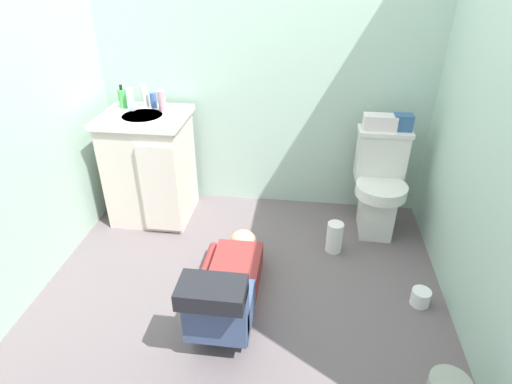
# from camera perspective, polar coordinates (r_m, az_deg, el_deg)

# --- Properties ---
(ground_plane) EXTENTS (2.94, 3.10, 0.04)m
(ground_plane) POSITION_cam_1_polar(r_m,az_deg,el_deg) (2.69, -1.79, -12.74)
(ground_plane) COLOR #675A5E
(wall_back) EXTENTS (2.60, 0.08, 2.40)m
(wall_back) POSITION_cam_1_polar(r_m,az_deg,el_deg) (3.12, 1.10, 18.76)
(wall_back) COLOR #ABC9B7
(wall_back) RESTS_ON ground_plane
(toilet) EXTENTS (0.36, 0.46, 0.75)m
(toilet) POSITION_cam_1_polar(r_m,az_deg,el_deg) (3.10, 16.41, 0.99)
(toilet) COLOR white
(toilet) RESTS_ON ground_plane
(vanity_cabinet) EXTENTS (0.60, 0.53, 0.82)m
(vanity_cabinet) POSITION_cam_1_polar(r_m,az_deg,el_deg) (3.21, -14.15, 3.41)
(vanity_cabinet) COLOR beige
(vanity_cabinet) RESTS_ON ground_plane
(faucet) EXTENTS (0.02, 0.02, 0.10)m
(faucet) POSITION_cam_1_polar(r_m,az_deg,el_deg) (3.17, -14.33, 11.91)
(faucet) COLOR silver
(faucet) RESTS_ON vanity_cabinet
(person_plumber) EXTENTS (0.38, 1.06, 0.52)m
(person_plumber) POSITION_cam_1_polar(r_m,az_deg,el_deg) (2.41, -3.86, -12.70)
(person_plumber) COLOR maroon
(person_plumber) RESTS_ON ground_plane
(tissue_box) EXTENTS (0.22, 0.11, 0.10)m
(tissue_box) POSITION_cam_1_polar(r_m,az_deg,el_deg) (3.00, 16.52, 9.12)
(tissue_box) COLOR silver
(tissue_box) RESTS_ON toilet
(toiletry_bag) EXTENTS (0.12, 0.09, 0.11)m
(toiletry_bag) POSITION_cam_1_polar(r_m,az_deg,el_deg) (3.03, 19.36, 8.94)
(toiletry_bag) COLOR #33598C
(toiletry_bag) RESTS_ON toilet
(soap_dispenser) EXTENTS (0.06, 0.06, 0.17)m
(soap_dispenser) POSITION_cam_1_polar(r_m,az_deg,el_deg) (3.22, -17.72, 12.04)
(soap_dispenser) COLOR #469D4D
(soap_dispenser) RESTS_ON vanity_cabinet
(bottle_clear) EXTENTS (0.05, 0.05, 0.16)m
(bottle_clear) POSITION_cam_1_polar(r_m,az_deg,el_deg) (3.15, -16.68, 11.99)
(bottle_clear) COLOR silver
(bottle_clear) RESTS_ON vanity_cabinet
(bottle_white) EXTENTS (0.05, 0.05, 0.17)m
(bottle_white) POSITION_cam_1_polar(r_m,az_deg,el_deg) (3.19, -14.93, 12.57)
(bottle_white) COLOR white
(bottle_white) RESTS_ON vanity_cabinet
(bottle_blue) EXTENTS (0.05, 0.05, 0.11)m
(bottle_blue) POSITION_cam_1_polar(r_m,az_deg,el_deg) (3.17, -13.77, 12.06)
(bottle_blue) COLOR #4666BA
(bottle_blue) RESTS_ON vanity_cabinet
(bottle_pink) EXTENTS (0.05, 0.05, 0.14)m
(bottle_pink) POSITION_cam_1_polar(r_m,az_deg,el_deg) (3.08, -12.68, 12.00)
(bottle_pink) COLOR pink
(bottle_pink) RESTS_ON vanity_cabinet
(paper_towel_roll) EXTENTS (0.11, 0.11, 0.22)m
(paper_towel_roll) POSITION_cam_1_polar(r_m,az_deg,el_deg) (2.93, 10.63, -6.06)
(paper_towel_roll) COLOR white
(paper_towel_roll) RESTS_ON ground_plane
(toilet_paper_roll) EXTENTS (0.11, 0.11, 0.10)m
(toilet_paper_roll) POSITION_cam_1_polar(r_m,az_deg,el_deg) (2.70, 21.47, -13.20)
(toilet_paper_roll) COLOR white
(toilet_paper_roll) RESTS_ON ground_plane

